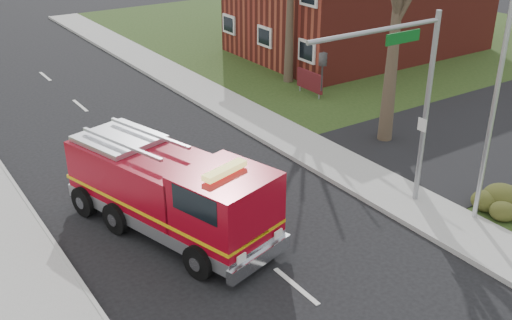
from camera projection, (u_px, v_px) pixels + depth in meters
ground at (296, 286)px, 16.98m from camera, size 120.00×120.00×0.00m
sidewalk_right at (442, 221)px, 20.09m from camera, size 2.40×80.00×0.15m
health_center_sign at (310, 81)px, 31.29m from camera, size 0.12×2.00×1.40m
traffic_signal_mast at (403, 82)px, 18.74m from camera, size 5.29×0.18×6.80m
streetlight_pole at (495, 93)px, 18.29m from camera, size 1.48×0.16×8.40m
fire_engine at (171, 193)px, 19.10m from camera, size 4.55×7.96×3.04m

